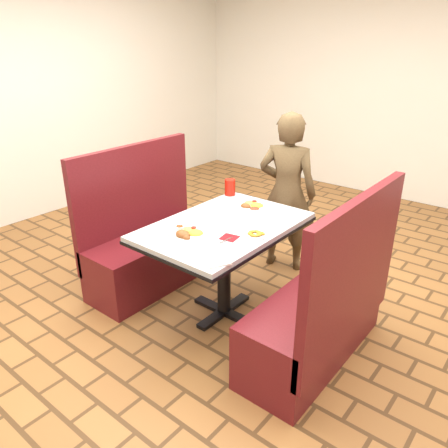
% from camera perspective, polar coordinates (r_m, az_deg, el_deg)
% --- Properties ---
extents(room, '(7.00, 7.04, 2.82)m').
position_cam_1_polar(room, '(2.84, 0.00, 22.10)').
color(room, '#9C6533').
rests_on(room, ground).
extents(dining_table, '(0.81, 1.21, 0.75)m').
position_cam_1_polar(dining_table, '(3.13, 0.00, -1.62)').
color(dining_table, '#BBBFC1').
rests_on(dining_table, ground).
extents(booth_bench_left, '(0.47, 1.20, 1.17)m').
position_cam_1_polar(booth_bench_left, '(3.77, -9.47, -2.87)').
color(booth_bench_left, maroon).
rests_on(booth_bench_left, ground).
extents(booth_bench_right, '(0.47, 1.20, 1.17)m').
position_cam_1_polar(booth_bench_right, '(2.92, 12.52, -11.55)').
color(booth_bench_right, maroon).
rests_on(booth_bench_right, ground).
extents(diner_person, '(0.59, 0.47, 1.42)m').
position_cam_1_polar(diner_person, '(3.89, 8.21, 4.04)').
color(diner_person, brown).
rests_on(diner_person, ground).
extents(near_dinner_plate, '(0.25, 0.25, 0.08)m').
position_cam_1_polar(near_dinner_plate, '(2.90, -4.68, -1.06)').
color(near_dinner_plate, white).
rests_on(near_dinner_plate, dining_table).
extents(far_dinner_plate, '(0.25, 0.25, 0.06)m').
position_cam_1_polar(far_dinner_plate, '(3.39, 3.70, 2.50)').
color(far_dinner_plate, white).
rests_on(far_dinner_plate, dining_table).
extents(plantain_plate, '(0.17, 0.17, 0.03)m').
position_cam_1_polar(plantain_plate, '(2.91, 4.06, -1.36)').
color(plantain_plate, white).
rests_on(plantain_plate, dining_table).
extents(maroon_napkin, '(0.13, 0.13, 0.00)m').
position_cam_1_polar(maroon_napkin, '(2.88, 0.71, -1.79)').
color(maroon_napkin, maroon).
rests_on(maroon_napkin, dining_table).
extents(spoon_utensil, '(0.02, 0.12, 0.00)m').
position_cam_1_polar(spoon_utensil, '(2.83, 0.24, -2.14)').
color(spoon_utensil, silver).
rests_on(spoon_utensil, dining_table).
extents(red_tumbler, '(0.09, 0.09, 0.13)m').
position_cam_1_polar(red_tumbler, '(3.65, 0.79, 4.83)').
color(red_tumbler, '#B7170C').
rests_on(red_tumbler, dining_table).
extents(paper_napkin, '(0.26, 0.23, 0.01)m').
position_cam_1_polar(paper_napkin, '(2.60, -1.45, -4.55)').
color(paper_napkin, white).
rests_on(paper_napkin, dining_table).
extents(knife_utensil, '(0.04, 0.15, 0.00)m').
position_cam_1_polar(knife_utensil, '(2.92, -6.07, -1.34)').
color(knife_utensil, silver).
rests_on(knife_utensil, dining_table).
extents(fork_utensil, '(0.10, 0.13, 0.00)m').
position_cam_1_polar(fork_utensil, '(2.94, -6.10, -1.19)').
color(fork_utensil, silver).
rests_on(fork_utensil, dining_table).
extents(lettuce_shreds, '(0.28, 0.32, 0.00)m').
position_cam_1_polar(lettuce_shreds, '(3.11, 1.27, 0.17)').
color(lettuce_shreds, '#82B247').
rests_on(lettuce_shreds, dining_table).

